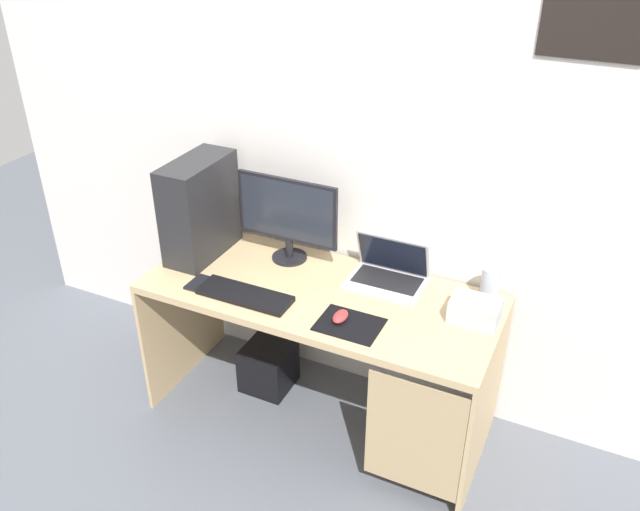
% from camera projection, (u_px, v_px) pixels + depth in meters
% --- Properties ---
extents(ground_plane, '(8.00, 8.00, 0.00)m').
position_uv_depth(ground_plane, '(320.00, 413.00, 3.25)').
color(ground_plane, slate).
extents(wall_back, '(4.00, 0.05, 2.60)m').
position_uv_depth(wall_back, '(357.00, 139.00, 2.88)').
color(wall_back, silver).
rests_on(wall_back, ground_plane).
extents(desk, '(1.57, 0.66, 0.72)m').
position_uv_depth(desk, '(323.00, 319.00, 2.94)').
color(desk, tan).
rests_on(desk, ground_plane).
extents(pc_tower, '(0.19, 0.41, 0.47)m').
position_uv_depth(pc_tower, '(200.00, 208.00, 3.07)').
color(pc_tower, '#232326').
rests_on(pc_tower, desk).
extents(monitor, '(0.50, 0.17, 0.41)m').
position_uv_depth(monitor, '(288.00, 216.00, 3.01)').
color(monitor, black).
rests_on(monitor, desk).
extents(laptop, '(0.34, 0.24, 0.22)m').
position_uv_depth(laptop, '(388.00, 273.00, 2.93)').
color(laptop, silver).
rests_on(laptop, desk).
extents(speaker, '(0.08, 0.08, 0.17)m').
position_uv_depth(speaker, '(490.00, 285.00, 2.77)').
color(speaker, '#B7BCC6').
rests_on(speaker, desk).
extents(projector, '(0.20, 0.14, 0.10)m').
position_uv_depth(projector, '(475.00, 311.00, 2.67)').
color(projector, '#B7BCC6').
rests_on(projector, desk).
extents(keyboard, '(0.42, 0.14, 0.02)m').
position_uv_depth(keyboard, '(245.00, 295.00, 2.84)').
color(keyboard, black).
rests_on(keyboard, desk).
extents(mousepad, '(0.26, 0.20, 0.00)m').
position_uv_depth(mousepad, '(349.00, 324.00, 2.67)').
color(mousepad, black).
rests_on(mousepad, desk).
extents(mouse_left, '(0.06, 0.10, 0.03)m').
position_uv_depth(mouse_left, '(340.00, 316.00, 2.68)').
color(mouse_left, '#B23333').
rests_on(mouse_left, mousepad).
extents(cell_phone, '(0.07, 0.13, 0.01)m').
position_uv_depth(cell_phone, '(198.00, 283.00, 2.94)').
color(cell_phone, black).
rests_on(cell_phone, desk).
extents(subwoofer, '(0.24, 0.24, 0.24)m').
position_uv_depth(subwoofer, '(268.00, 366.00, 3.38)').
color(subwoofer, black).
rests_on(subwoofer, ground_plane).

